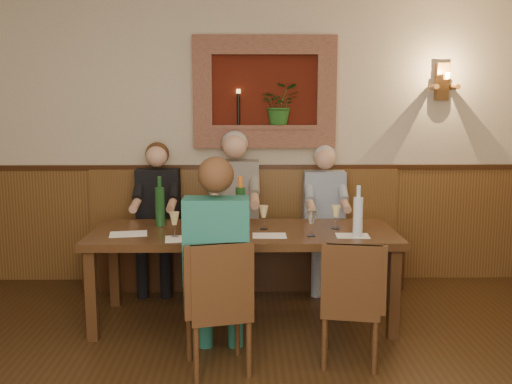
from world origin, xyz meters
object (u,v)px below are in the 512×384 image
(dining_table, at_px, (244,239))
(wine_bottle_green_a, at_px, (240,207))
(chair_near_left, at_px, (218,332))
(person_chair_front, at_px, (218,280))
(wine_bottle_green_b, at_px, (160,206))
(water_bottle, at_px, (358,216))
(chair_near_right, at_px, (350,327))
(person_bench_mid, at_px, (235,224))
(spittoon_bucket, at_px, (222,215))
(bench, at_px, (244,251))
(person_bench_right, at_px, (325,230))
(person_bench_left, at_px, (158,229))

(dining_table, relative_size, wine_bottle_green_a, 5.60)
(chair_near_left, bearing_deg, person_chair_front, 79.44)
(wine_bottle_green_b, distance_m, water_bottle, 1.61)
(water_bottle, bearing_deg, chair_near_right, -104.82)
(person_chair_front, bearing_deg, wine_bottle_green_b, 118.15)
(chair_near_left, height_order, chair_near_right, chair_near_left)
(dining_table, relative_size, person_bench_mid, 1.60)
(chair_near_left, relative_size, water_bottle, 2.28)
(person_bench_mid, bearing_deg, wine_bottle_green_b, -132.92)
(chair_near_right, distance_m, person_chair_front, 0.95)
(chair_near_right, bearing_deg, water_bottle, 85.91)
(person_bench_mid, bearing_deg, spittoon_bucket, -95.60)
(spittoon_bucket, bearing_deg, bench, 79.99)
(chair_near_right, bearing_deg, person_bench_mid, 127.31)
(person_chair_front, bearing_deg, person_bench_right, 60.02)
(bench, relative_size, chair_near_right, 3.48)
(person_bench_right, relative_size, wine_bottle_green_a, 3.17)
(bench, height_order, water_bottle, water_bottle)
(wine_bottle_green_b, xyz_separation_m, water_bottle, (1.55, -0.43, -0.01))
(chair_near_right, height_order, water_bottle, water_bottle)
(dining_table, height_order, person_chair_front, person_chair_front)
(person_bench_right, height_order, wine_bottle_green_b, person_bench_right)
(wine_bottle_green_a, height_order, water_bottle, wine_bottle_green_a)
(chair_near_left, distance_m, chair_near_right, 0.89)
(water_bottle, bearing_deg, wine_bottle_green_b, 164.37)
(person_chair_front, bearing_deg, chair_near_left, -87.10)
(chair_near_left, distance_m, wine_bottle_green_a, 1.14)
(person_bench_left, distance_m, person_bench_right, 1.58)
(wine_bottle_green_a, bearing_deg, water_bottle, -18.02)
(person_bench_left, relative_size, wine_bottle_green_b, 3.42)
(person_chair_front, xyz_separation_m, wine_bottle_green_a, (0.14, 0.82, 0.34))
(chair_near_left, distance_m, person_bench_left, 1.85)
(spittoon_bucket, xyz_separation_m, wine_bottle_green_a, (0.14, 0.05, 0.05))
(person_bench_left, bearing_deg, person_bench_mid, -0.27)
(dining_table, relative_size, spittoon_bucket, 9.55)
(wine_bottle_green_a, bearing_deg, chair_near_right, -47.72)
(dining_table, xyz_separation_m, bench, (0.00, 0.94, -0.35))
(chair_near_right, bearing_deg, wine_bottle_green_b, 156.32)
(chair_near_left, bearing_deg, person_bench_right, 47.93)
(person_chair_front, bearing_deg, person_bench_left, 111.77)
(dining_table, height_order, water_bottle, water_bottle)
(bench, distance_m, chair_near_right, 1.86)
(spittoon_bucket, bearing_deg, person_bench_mid, 84.40)
(bench, bearing_deg, person_chair_front, -95.57)
(person_bench_left, relative_size, spittoon_bucket, 5.52)
(person_bench_right, height_order, wine_bottle_green_a, person_bench_right)
(wine_bottle_green_b, bearing_deg, person_bench_mid, 47.08)
(person_bench_left, xyz_separation_m, person_bench_mid, (0.73, -0.00, 0.05))
(person_bench_left, height_order, person_chair_front, person_chair_front)
(wine_bottle_green_b, bearing_deg, bench, 47.72)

